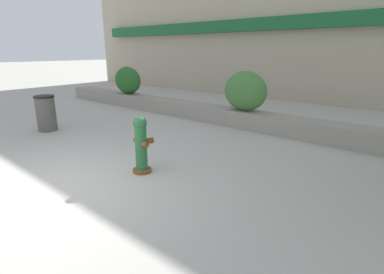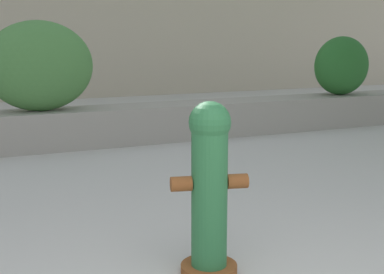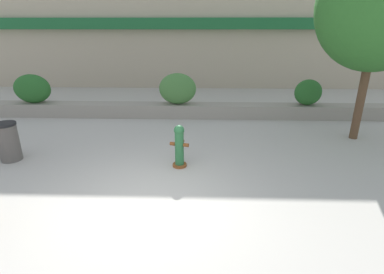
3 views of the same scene
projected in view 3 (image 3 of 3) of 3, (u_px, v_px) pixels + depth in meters
name	position (u px, v px, depth m)	size (l,w,h in m)	color
ground_plane	(148.00, 204.00, 5.91)	(120.00, 120.00, 0.00)	#B2ADA3
building_facade	(183.00, 11.00, 15.71)	(30.00, 1.36, 8.00)	tan
planter_wall_low	(174.00, 110.00, 11.43)	(18.00, 0.70, 0.50)	gray
hedge_bush_0	(32.00, 89.00, 11.31)	(1.40, 0.70, 1.09)	#235B23
hedge_bush_1	(178.00, 89.00, 11.14)	(1.38, 0.67, 1.16)	#427538
hedge_bush_2	(308.00, 92.00, 11.03)	(0.99, 0.63, 0.95)	#235B23
fire_hydrant	(179.00, 146.00, 7.32)	(0.48, 0.47, 1.08)	brown
street_tree	(380.00, 6.00, 8.01)	(3.33, 3.00, 5.54)	brown
trash_bin	(8.00, 142.00, 7.68)	(0.55, 0.55, 1.01)	#56514C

